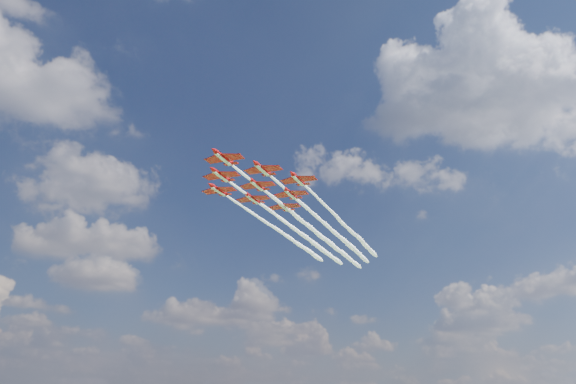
{
  "coord_description": "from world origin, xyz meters",
  "views": [
    {
      "loc": [
        -64.01,
        -138.04,
        22.77
      ],
      "look_at": [
        12.7,
        2.42,
        79.65
      ],
      "focal_mm": 35.0,
      "sensor_mm": 36.0,
      "label": 1
    }
  ],
  "objects": [
    {
      "name": "jet_lead",
      "position": [
        21.27,
        20.01,
        81.14
      ],
      "size": [
        76.64,
        65.64,
        3.04
      ],
      "rotation": [
        0.0,
        0.0,
        0.71
      ],
      "color": "#B2090A"
    },
    {
      "name": "jet_row2_starb",
      "position": [
        25.47,
        32.17,
        81.14
      ],
      "size": [
        76.64,
        65.64,
        3.04
      ],
      "rotation": [
        0.0,
        0.0,
        0.71
      ],
      "color": "#B2090A"
    },
    {
      "name": "jet_row4_port",
      "position": [
        50.81,
        36.6,
        81.14
      ],
      "size": [
        76.64,
        65.64,
        3.04
      ],
      "rotation": [
        0.0,
        0.0,
        0.71
      ],
      "color": "#B2090A"
    },
    {
      "name": "jet_row2_port",
      "position": [
        33.95,
        22.22,
        81.14
      ],
      "size": [
        76.64,
        65.64,
        3.04
      ],
      "rotation": [
        0.0,
        0.0,
        0.71
      ],
      "color": "#B2090A"
    },
    {
      "name": "jet_row3_centre",
      "position": [
        38.14,
        34.38,
        81.14
      ],
      "size": [
        76.64,
        65.64,
        3.04
      ],
      "rotation": [
        0.0,
        0.0,
        0.71
      ],
      "color": "#B2090A"
    },
    {
      "name": "jet_row3_port",
      "position": [
        46.62,
        24.44,
        81.14
      ],
      "size": [
        76.64,
        65.64,
        3.04
      ],
      "rotation": [
        0.0,
        0.0,
        0.71
      ],
      "color": "#B2090A"
    },
    {
      "name": "jet_row4_starb",
      "position": [
        42.34,
        46.54,
        81.14
      ],
      "size": [
        76.64,
        65.64,
        3.04
      ],
      "rotation": [
        0.0,
        0.0,
        0.71
      ],
      "color": "#B2090A"
    },
    {
      "name": "jet_row3_starb",
      "position": [
        29.67,
        44.33,
        81.14
      ],
      "size": [
        76.64,
        65.64,
        3.04
      ],
      "rotation": [
        0.0,
        0.0,
        0.71
      ],
      "color": "#B2090A"
    },
    {
      "name": "jet_tail",
      "position": [
        55.01,
        48.75,
        81.14
      ],
      "size": [
        76.64,
        65.64,
        3.04
      ],
      "rotation": [
        0.0,
        0.0,
        0.71
      ],
      "color": "#B2090A"
    }
  ]
}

